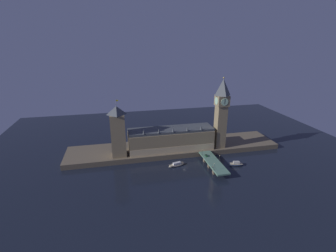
% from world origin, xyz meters
% --- Properties ---
extents(ground_plane, '(400.00, 400.00, 0.00)m').
position_xyz_m(ground_plane, '(0.00, 0.00, 0.00)').
color(ground_plane, black).
extents(embankment, '(220.00, 42.00, 5.12)m').
position_xyz_m(embankment, '(0.00, 39.00, 2.56)').
color(embankment, brown).
rests_on(embankment, ground_plane).
extents(parliament_hall, '(85.12, 23.02, 26.52)m').
position_xyz_m(parliament_hall, '(-5.41, 31.84, 16.14)').
color(parliament_hall, '#8E7A56').
rests_on(parliament_hall, embankment).
extents(clock_tower, '(12.30, 12.41, 72.51)m').
position_xyz_m(clock_tower, '(45.00, 26.50, 43.51)').
color(clock_tower, '#8E7A56').
rests_on(clock_tower, embankment).
extents(victoria_tower, '(13.51, 13.51, 55.17)m').
position_xyz_m(victoria_tower, '(-57.44, 28.12, 29.84)').
color(victoria_tower, '#8E7A56').
rests_on(victoria_tower, embankment).
extents(bridge, '(11.86, 46.00, 5.67)m').
position_xyz_m(bridge, '(26.14, -5.00, 3.98)').
color(bridge, slate).
rests_on(bridge, ground_plane).
extents(car_northbound_lead, '(2.12, 4.03, 1.59)m').
position_xyz_m(car_northbound_lead, '(23.53, 6.63, 6.42)').
color(car_northbound_lead, '#235633').
rests_on(car_northbound_lead, bridge).
extents(pedestrian_near_rail, '(0.38, 0.38, 1.82)m').
position_xyz_m(pedestrian_near_rail, '(20.92, -15.71, 6.64)').
color(pedestrian_near_rail, black).
rests_on(pedestrian_near_rail, bridge).
extents(street_lamp_near, '(1.34, 0.60, 6.60)m').
position_xyz_m(street_lamp_near, '(20.52, -19.72, 9.80)').
color(street_lamp_near, '#2D3333').
rests_on(street_lamp_near, bridge).
extents(street_lamp_mid, '(1.34, 0.60, 6.00)m').
position_xyz_m(street_lamp_mid, '(31.75, -5.00, 9.43)').
color(street_lamp_mid, '#2D3333').
rests_on(street_lamp_mid, bridge).
extents(street_lamp_far, '(1.34, 0.60, 6.06)m').
position_xyz_m(street_lamp_far, '(20.52, 9.72, 9.46)').
color(street_lamp_far, '#2D3333').
rests_on(street_lamp_far, bridge).
extents(boat_upstream, '(17.35, 8.27, 3.56)m').
position_xyz_m(boat_upstream, '(-6.05, 4.40, 1.30)').
color(boat_upstream, '#B2A893').
rests_on(boat_upstream, ground_plane).
extents(boat_downstream, '(13.39, 7.41, 4.22)m').
position_xyz_m(boat_downstream, '(48.23, -6.97, 1.54)').
color(boat_downstream, '#1E2842').
rests_on(boat_downstream, ground_plane).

